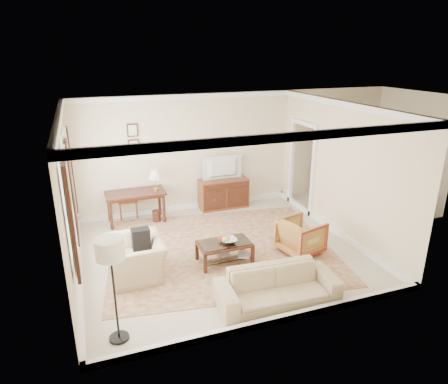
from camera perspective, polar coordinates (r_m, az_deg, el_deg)
room_shell at (r=7.41m, az=-0.67°, el=8.75°), size 5.51×5.01×2.91m
annex_bedroom at (r=11.14m, az=19.64°, el=-0.02°), size 3.00×2.70×2.90m
window_front at (r=6.60m, az=-21.23°, el=-2.35°), size 0.12×1.56×1.80m
window_rear at (r=8.11m, az=-21.19°, el=1.66°), size 0.12×1.56×1.80m
doorway at (r=10.19m, az=11.06°, el=3.35°), size 0.10×1.12×2.25m
rug at (r=8.30m, az=-0.46°, el=-8.11°), size 4.94×4.40×0.01m
writing_desk at (r=9.55m, az=-12.54°, el=-0.63°), size 1.37×0.69×0.75m
desk_chair at (r=9.90m, az=-13.72°, el=-0.70°), size 0.53×0.53×1.05m
desk_lamp at (r=9.50m, az=-9.75°, el=1.75°), size 0.32×0.32×0.50m
framed_prints at (r=9.60m, az=-12.87°, el=7.55°), size 0.25×0.04×0.68m
sideboard at (r=10.28m, az=-0.09°, el=-0.19°), size 1.25×0.48×0.77m
tv at (r=10.00m, az=-0.05°, el=4.49°), size 0.98×0.56×0.13m
coffee_table at (r=7.68m, az=0.06°, el=-7.85°), size 1.01×0.60×0.43m
fruit_bowl at (r=7.61m, az=0.73°, el=-6.84°), size 0.42×0.42×0.10m
book_a at (r=7.76m, az=-1.00°, el=-8.85°), size 0.28×0.11×0.38m
book_b at (r=7.77m, az=2.06°, el=-8.85°), size 0.26×0.15×0.38m
striped_armchair at (r=8.16m, az=10.94°, el=-5.99°), size 0.88×0.91×0.78m
club_armchair at (r=7.35m, az=-12.39°, el=-8.39°), size 0.74×1.10×0.94m
backpack at (r=7.31m, az=-11.81°, el=-6.35°), size 0.30×0.37×0.40m
sofa at (r=6.58m, az=7.69°, el=-12.54°), size 1.99×0.69×0.77m
floor_lamp at (r=5.50m, az=-15.91°, el=-8.86°), size 0.39×0.39×1.57m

